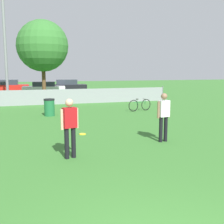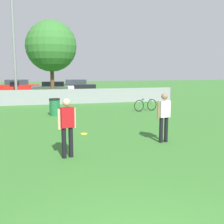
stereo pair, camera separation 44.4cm
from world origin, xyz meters
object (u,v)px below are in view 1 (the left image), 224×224
Objects in this scene: player_defender_red at (70,124)px; parked_car_red at (7,87)px; light_pole at (4,24)px; tree_near_pole at (43,46)px; player_receiver_white at (164,114)px; parked_car_dark at (67,86)px; trash_bin at (49,107)px; bicycle_sideline at (140,105)px; parked_car_white at (44,88)px; frisbee_disc at (82,134)px.

player_defender_red reaches higher than parked_car_red.
light_pole is 1.51× the size of tree_near_pole.
player_receiver_white reaches higher than parked_car_dark.
trash_bin is (-0.39, -9.09, -4.01)m from tree_near_pole.
parked_car_red is at bearing 100.11° from trash_bin.
light_pole is at bearing -142.45° from tree_near_pole.
player_defender_red is at bearing -139.17° from bicycle_sideline.
player_defender_red is 9.84m from bicycle_sideline.
light_pole reaches higher than tree_near_pole.
parked_car_white is 0.99× the size of parked_car_dark.
player_receiver_white is at bearing -79.72° from tree_near_pole.
player_receiver_white is 6.35× the size of frisbee_disc.
parked_car_dark is (5.72, 8.62, -5.08)m from light_pole.
parked_car_white is (0.73, 14.27, 0.18)m from trash_bin.
bicycle_sideline is at bearing -59.95° from tree_near_pole.
bicycle_sideline is at bearing -60.96° from parked_car_red.
frisbee_disc is 0.06× the size of parked_car_white.
light_pole is 37.14× the size of frisbee_disc.
parked_car_red is at bearing 102.75° from bicycle_sideline.
bicycle_sideline is at bearing -39.89° from light_pole.
player_receiver_white is 1.05× the size of bicycle_sideline.
frisbee_disc is at bearing 132.44° from player_receiver_white.
light_pole is 2.26× the size of parked_car_dark.
light_pole reaches higher than parked_car_white.
tree_near_pole reaches higher than player_receiver_white.
bicycle_sideline reaches higher than frisbee_disc.
bicycle_sideline is (5.10, -8.81, -4.11)m from tree_near_pole.
light_pole is at bearing 109.48° from trash_bin.
parked_car_white is 2.84m from parked_car_dark.
parked_car_dark is (2.88, 6.44, -3.78)m from tree_near_pole.
parked_car_white is (0.34, 5.18, -3.83)m from tree_near_pole.
light_pole is at bearing 105.35° from frisbee_disc.
trash_bin is at bearing -77.98° from parked_car_red.
trash_bin is at bearing -92.46° from tree_near_pole.
tree_near_pole reaches higher than parked_car_white.
tree_near_pole is at bearing -89.00° from parked_car_white.
frisbee_disc is at bearing -80.68° from trash_bin.
frisbee_disc is 7.03m from bicycle_sideline.
frisbee_disc is 20.65m from parked_car_dark.
trash_bin is 0.21× the size of parked_car_dark.
frisbee_disc is 0.06× the size of parked_car_dark.
trash_bin is (-5.49, -0.28, 0.11)m from bicycle_sideline.
parked_car_red is (-6.30, 23.76, -0.29)m from player_receiver_white.
parked_car_white is at bearing -32.71° from parked_car_red.
bicycle_sideline is 5.49m from trash_bin.
player_receiver_white is (2.90, -15.99, -3.49)m from tree_near_pole.
parked_car_dark reaches higher than bicycle_sideline.
parked_car_red is 6.41m from parked_car_dark.
light_pole is 2.15× the size of parked_car_red.
player_defender_red is 24.81m from parked_car_red.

